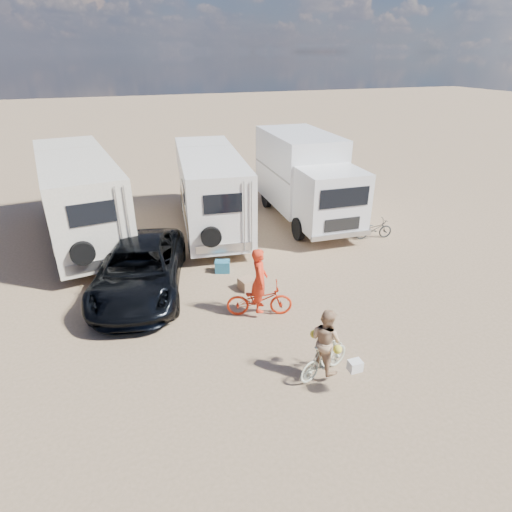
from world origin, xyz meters
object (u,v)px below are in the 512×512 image
object	(u,v)px
box_truck	(307,180)
cooler	(222,266)
bike_woman	(324,358)
rider_man	(259,286)
dark_suv	(140,269)
rv_left	(81,200)
rv_main	(211,192)
bike_man	(259,300)
bike_parked	(374,229)
rider_woman	(325,346)
crate	(247,284)

from	to	relation	value
box_truck	cooler	distance (m)	6.23
bike_woman	rider_man	world-z (taller)	rider_man
dark_suv	box_truck	bearing A→B (deg)	41.39
rv_left	rider_man	bearing A→B (deg)	-64.92
rv_main	bike_man	bearing A→B (deg)	-85.71
rv_main	bike_parked	world-z (taller)	rv_main
rv_main	rider_woman	bearing A→B (deg)	-81.55
rv_left	rider_woman	size ratio (longest dim) A/B	5.18
rv_main	box_truck	distance (m)	4.19
dark_suv	rv_main	bearing A→B (deg)	65.99
dark_suv	bike_man	world-z (taller)	dark_suv
dark_suv	bike_parked	size ratio (longest dim) A/B	3.55
bike_woman	rider_man	xyz separation A→B (m)	(-0.57, 2.81, 0.49)
bike_woman	rv_main	bearing A→B (deg)	-17.68
rv_left	bike_parked	world-z (taller)	rv_left
rv_main	box_truck	size ratio (longest dim) A/B	1.08
crate	box_truck	bearing A→B (deg)	48.80
rv_main	bike_woman	bearing A→B (deg)	-81.55
bike_man	rider_man	size ratio (longest dim) A/B	0.99
cooler	crate	bearing A→B (deg)	-55.49
box_truck	bike_woman	size ratio (longest dim) A/B	4.55
bike_parked	bike_man	bearing A→B (deg)	128.83
rider_woman	dark_suv	bearing A→B (deg)	15.00
rider_man	crate	world-z (taller)	rider_man
bike_woman	cooler	bearing A→B (deg)	-10.23
cooler	rv_left	bearing A→B (deg)	151.86
bike_man	rider_man	bearing A→B (deg)	0.00
rider_man	rider_woman	world-z (taller)	rider_man
rv_main	dark_suv	bearing A→B (deg)	-120.33
rv_left	cooler	world-z (taller)	rv_left
rider_man	bike_man	bearing A→B (deg)	0.00
bike_woman	rider_man	bearing A→B (deg)	-7.66
bike_man	rider_woman	xyz separation A→B (m)	(0.57, -2.81, 0.30)
box_truck	rider_man	world-z (taller)	box_truck
rider_woman	cooler	xyz separation A→B (m)	(-0.88, 5.65, -0.58)
rider_man	crate	distance (m)	1.66
cooler	crate	size ratio (longest dim) A/B	1.11
rv_main	rider_woman	world-z (taller)	rv_main
rv_main	rider_man	world-z (taller)	rv_main
rv_main	cooler	xyz separation A→B (m)	(-0.64, -4.01, -1.37)
bike_woman	cooler	world-z (taller)	bike_woman
dark_suv	rider_woman	size ratio (longest dim) A/B	3.47
box_truck	rv_left	bearing A→B (deg)	177.59
rv_main	bike_man	distance (m)	6.95
rv_left	dark_suv	world-z (taller)	rv_left
rv_main	rv_left	distance (m)	5.02
box_truck	dark_suv	distance (m)	8.57
crate	cooler	bearing A→B (deg)	107.13
rv_left	box_truck	size ratio (longest dim) A/B	1.20
box_truck	bike_woman	bearing A→B (deg)	-110.32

